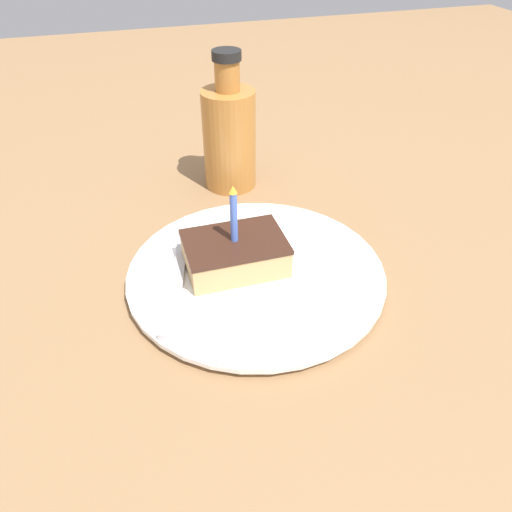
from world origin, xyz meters
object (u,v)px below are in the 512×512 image
at_px(bottle, 229,135).
at_px(plate, 256,273).
at_px(fork, 177,286).
at_px(cake_slice, 235,253).

bearing_deg(bottle, plate, 172.69).
xyz_separation_m(plate, bottle, (0.22, -0.03, 0.07)).
height_order(plate, fork, fork).
distance_m(plate, cake_slice, 0.03).
bearing_deg(fork, plate, -86.28).
relative_size(cake_slice, bottle, 0.58).
xyz_separation_m(plate, fork, (-0.01, 0.09, 0.01)).
bearing_deg(cake_slice, fork, 104.07).
height_order(cake_slice, fork, cake_slice).
bearing_deg(bottle, fork, 152.52).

